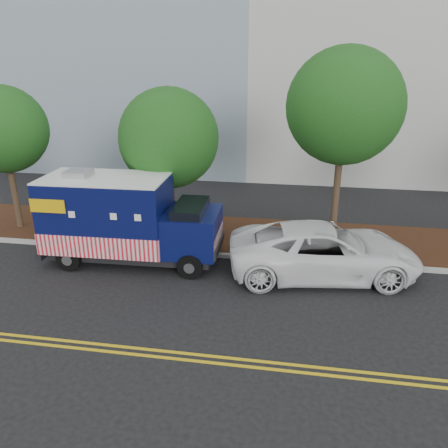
# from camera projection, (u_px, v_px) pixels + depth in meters

# --- Properties ---
(ground) EXTENTS (120.00, 120.00, 0.00)m
(ground) POSITION_uv_depth(u_px,v_px,m) (152.00, 269.00, 15.67)
(ground) COLOR black
(ground) RESTS_ON ground
(curb) EXTENTS (120.00, 0.18, 0.15)m
(curb) POSITION_uv_depth(u_px,v_px,m) (163.00, 251.00, 16.93)
(curb) COLOR #9E9E99
(curb) RESTS_ON ground
(mulch_strip) EXTENTS (120.00, 4.00, 0.15)m
(mulch_strip) POSITION_uv_depth(u_px,v_px,m) (177.00, 231.00, 18.87)
(mulch_strip) COLOR black
(mulch_strip) RESTS_ON ground
(centerline_near) EXTENTS (120.00, 0.10, 0.01)m
(centerline_near) POSITION_uv_depth(u_px,v_px,m) (99.00, 344.00, 11.57)
(centerline_near) COLOR gold
(centerline_near) RESTS_ON ground
(centerline_far) EXTENTS (120.00, 0.10, 0.01)m
(centerline_far) POSITION_uv_depth(u_px,v_px,m) (95.00, 350.00, 11.34)
(centerline_far) COLOR gold
(centerline_far) RESTS_ON ground
(tree_a) EXTENTS (3.55, 3.55, 6.15)m
(tree_a) POSITION_uv_depth(u_px,v_px,m) (3.00, 130.00, 17.74)
(tree_a) COLOR #38281C
(tree_a) RESTS_ON ground
(tree_b) EXTENTS (3.98, 3.98, 6.10)m
(tree_b) POSITION_uv_depth(u_px,v_px,m) (169.00, 138.00, 17.28)
(tree_b) COLOR #38281C
(tree_b) RESTS_ON ground
(tree_c) EXTENTS (4.18, 4.18, 7.57)m
(tree_c) POSITION_uv_depth(u_px,v_px,m) (344.00, 107.00, 15.56)
(tree_c) COLOR #38281C
(tree_c) RESTS_ON ground
(sign_post) EXTENTS (0.06, 0.06, 2.40)m
(sign_post) POSITION_uv_depth(u_px,v_px,m) (131.00, 220.00, 16.94)
(sign_post) COLOR #473828
(sign_post) RESTS_ON ground
(food_truck) EXTENTS (6.52, 2.62, 3.40)m
(food_truck) POSITION_uv_depth(u_px,v_px,m) (123.00, 222.00, 15.84)
(food_truck) COLOR black
(food_truck) RESTS_ON ground
(white_car) EXTENTS (6.85, 3.90, 1.80)m
(white_car) POSITION_uv_depth(u_px,v_px,m) (324.00, 250.00, 15.01)
(white_car) COLOR white
(white_car) RESTS_ON ground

